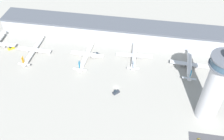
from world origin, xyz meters
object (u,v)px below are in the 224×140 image
object	(u,v)px
service_truck_fuel	(11,48)
airplane_gate_bravo	(34,50)
airplane_gate_charlie	(87,54)
airplane_gate_delta	(134,55)
airplane_gate_echo	(189,64)
control_tower	(216,87)
service_truck_catering	(116,92)
service_truck_baggage	(96,54)

from	to	relation	value
service_truck_fuel	airplane_gate_bravo	bearing A→B (deg)	-5.65
service_truck_fuel	airplane_gate_charlie	bearing A→B (deg)	-0.35
airplane_gate_delta	airplane_gate_echo	world-z (taller)	airplane_gate_echo
airplane_gate_bravo	service_truck_fuel	bearing A→B (deg)	174.35
control_tower	airplane_gate_bravo	size ratio (longest dim) A/B	1.43
airplane_gate_delta	service_truck_catering	bearing A→B (deg)	-102.51
airplane_gate_charlie	service_truck_baggage	size ratio (longest dim) A/B	5.99
service_truck_fuel	airplane_gate_delta	bearing A→B (deg)	2.31
airplane_gate_charlie	service_truck_fuel	bearing A→B (deg)	179.65
airplane_gate_delta	service_truck_baggage	world-z (taller)	airplane_gate_delta
service_truck_fuel	service_truck_baggage	distance (m)	83.06
control_tower	airplane_gate_bravo	world-z (taller)	control_tower
airplane_gate_delta	service_truck_catering	xyz separation A→B (m)	(-9.72, -43.80, -3.42)
airplane_gate_charlie	service_truck_fuel	xyz separation A→B (m)	(-75.34, 0.46, -3.14)
airplane_gate_echo	service_truck_fuel	size ratio (longest dim) A/B	6.19
airplane_gate_bravo	airplane_gate_echo	size ratio (longest dim) A/B	1.12
airplane_gate_charlie	airplane_gate_echo	xyz separation A→B (m)	(91.94, 1.56, 0.14)
airplane_gate_charlie	airplane_gate_delta	xyz separation A→B (m)	(42.85, 5.22, 0.31)
control_tower	airplane_gate_delta	world-z (taller)	control_tower
control_tower	service_truck_baggage	bearing A→B (deg)	150.04
airplane_gate_delta	service_truck_catering	size ratio (longest dim) A/B	6.37
airplane_gate_bravo	service_truck_catering	distance (m)	91.36
airplane_gate_delta	service_truck_fuel	xyz separation A→B (m)	(-118.19, -4.77, -3.45)
airplane_gate_delta	airplane_gate_echo	xyz separation A→B (m)	(49.10, -3.66, -0.17)
airplane_gate_charlie	airplane_gate_echo	size ratio (longest dim) A/B	1.14
airplane_gate_bravo	airplane_gate_charlie	size ratio (longest dim) A/B	0.98
control_tower	airplane_gate_echo	world-z (taller)	control_tower
airplane_gate_charlie	service_truck_baggage	bearing A→B (deg)	36.09
airplane_gate_charlie	service_truck_catering	distance (m)	50.94
service_truck_catering	airplane_gate_echo	bearing A→B (deg)	34.31
control_tower	airplane_gate_charlie	distance (m)	114.80
airplane_gate_charlie	service_truck_baggage	distance (m)	9.93
service_truck_fuel	airplane_gate_echo	bearing A→B (deg)	0.38
control_tower	airplane_gate_delta	xyz separation A→B (m)	(-58.08, 53.53, -25.38)
control_tower	airplane_gate_charlie	size ratio (longest dim) A/B	1.40
control_tower	service_truck_baggage	size ratio (longest dim) A/B	8.35
service_truck_catering	service_truck_baggage	distance (m)	50.96
airplane_gate_charlie	service_truck_baggage	xyz separation A→B (m)	(7.56, 5.51, -3.31)
service_truck_catering	service_truck_baggage	size ratio (longest dim) A/B	0.80
airplane_gate_delta	service_truck_baggage	bearing A→B (deg)	179.53
service_truck_baggage	airplane_gate_bravo	bearing A→B (deg)	-172.63
airplane_gate_delta	service_truck_fuel	distance (m)	118.33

